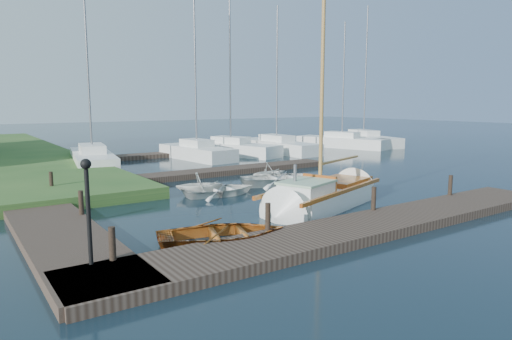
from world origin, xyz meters
TOP-DOWN VIEW (x-y plane):
  - ground at (0.00, 0.00)m, footprint 160.00×160.00m
  - near_dock at (0.00, -6.00)m, footprint 18.00×2.20m
  - left_dock at (-8.00, 2.00)m, footprint 2.20×18.00m
  - far_dock at (2.00, 6.50)m, footprint 14.00×1.60m
  - pontoon at (10.00, 16.00)m, footprint 30.00×1.60m
  - mooring_post_0 at (-7.50, -5.00)m, footprint 0.16×0.16m
  - mooring_post_1 at (-3.00, -5.00)m, footprint 0.16×0.16m
  - mooring_post_2 at (1.50, -5.00)m, footprint 0.16×0.16m
  - mooring_post_3 at (6.00, -5.00)m, footprint 0.16×0.16m
  - mooring_post_4 at (-7.00, 0.00)m, footprint 0.16×0.16m
  - mooring_post_5 at (-7.00, 5.00)m, footprint 0.16×0.16m
  - lamp_post at (-8.00, -5.00)m, footprint 0.24×0.24m
  - sailboat at (1.35, -2.70)m, footprint 7.40×4.12m
  - dinghy at (-4.24, -4.52)m, footprint 4.33×3.67m
  - tender_a at (-0.88, 1.44)m, footprint 3.41×2.61m
  - tender_b at (-1.57, 2.02)m, footprint 2.49×2.30m
  - tender_c at (2.84, 1.97)m, footprint 4.58×3.81m
  - tender_d at (3.02, 3.21)m, footprint 2.00×1.72m
  - marina_boat_0 at (-3.08, 13.49)m, footprint 3.53×8.37m
  - marina_boat_2 at (4.08, 13.38)m, footprint 2.89×7.09m
  - marina_boat_3 at (7.37, 14.19)m, footprint 4.72×8.40m
  - marina_boat_4 at (11.42, 13.78)m, footprint 2.34×8.70m
  - marina_boat_6 at (18.56, 13.63)m, footprint 4.57×8.48m
  - marina_boat_7 at (22.13, 14.37)m, footprint 4.22×9.41m

SIDE VIEW (x-z plane):
  - ground at x=0.00m, z-range 0.00..0.00m
  - near_dock at x=0.00m, z-range 0.00..0.30m
  - left_dock at x=-8.00m, z-range 0.00..0.30m
  - far_dock at x=2.00m, z-range 0.00..0.30m
  - pontoon at x=10.00m, z-range 0.00..0.30m
  - tender_a at x=-0.88m, z-range 0.00..0.66m
  - sailboat at x=1.35m, z-range -4.57..5.26m
  - dinghy at x=-4.24m, z-range 0.00..0.76m
  - tender_c at x=2.84m, z-range 0.00..0.82m
  - tender_d at x=3.02m, z-range 0.00..1.05m
  - tender_b at x=-1.57m, z-range 0.00..1.08m
  - marina_boat_0 at x=-3.08m, z-range -4.53..5.66m
  - marina_boat_6 at x=18.56m, z-range -4.83..5.97m
  - marina_boat_4 at x=11.42m, z-range -5.11..6.25m
  - marina_boat_7 at x=22.13m, z-range -5.75..6.91m
  - marina_boat_3 at x=7.37m, z-range -5.52..6.69m
  - marina_boat_2 at x=4.08m, z-range -5.17..6.34m
  - mooring_post_0 at x=-7.50m, z-range 0.30..1.10m
  - mooring_post_1 at x=-3.00m, z-range 0.30..1.10m
  - mooring_post_2 at x=1.50m, z-range 0.30..1.10m
  - mooring_post_3 at x=6.00m, z-range 0.30..1.10m
  - mooring_post_4 at x=-7.00m, z-range 0.30..1.10m
  - mooring_post_5 at x=-7.00m, z-range 0.30..1.10m
  - lamp_post at x=-8.00m, z-range 0.65..3.09m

